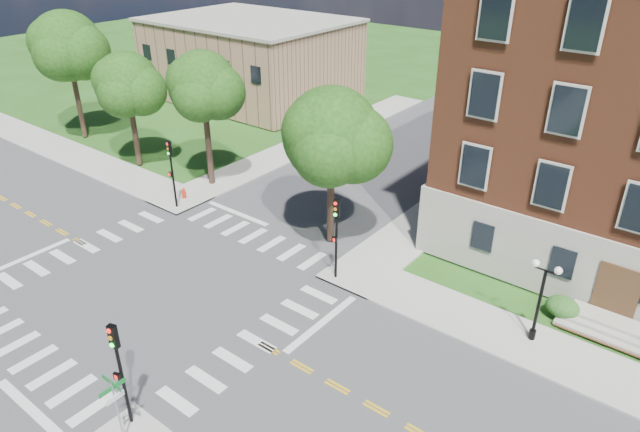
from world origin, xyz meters
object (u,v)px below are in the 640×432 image
Objects in this scene: traffic_signal_se at (119,363)px; traffic_signal_nw at (171,166)px; fire_hydrant at (184,193)px; traffic_signal_ne at (336,229)px; street_sign_pole at (115,399)px; twin_lamp_west at (540,297)px.

traffic_signal_se is 19.14m from traffic_signal_nw.
traffic_signal_se is at bearing -45.84° from fire_hydrant.
traffic_signal_ne is 1.55× the size of street_sign_pole.
fire_hydrant is at bearing 133.97° from street_sign_pole.
fire_hydrant is (-14.28, 14.70, -2.72)m from traffic_signal_se.
traffic_signal_nw reaches higher than street_sign_pole.
twin_lamp_west is 25.14m from fire_hydrant.
traffic_signal_ne is 1.00× the size of traffic_signal_nw.
traffic_signal_ne is at bearing -171.48° from twin_lamp_west.
traffic_signal_se is 1.00× the size of traffic_signal_ne.
traffic_signal_nw is 3.07m from fire_hydrant.
twin_lamp_west is at bearing 56.97° from street_sign_pole.
traffic_signal_se is 6.40× the size of fire_hydrant.
traffic_signal_nw reaches higher than fire_hydrant.
traffic_signal_se is at bearing -91.22° from traffic_signal_ne.
twin_lamp_west reaches higher than street_sign_pole.
traffic_signal_se and traffic_signal_ne have the same top height.
traffic_signal_se is 13.28m from traffic_signal_ne.
traffic_signal_se is 18.36m from twin_lamp_west.
street_sign_pole reaches higher than fire_hydrant.
street_sign_pole is 21.55m from fire_hydrant.
traffic_signal_ne is 6.40× the size of fire_hydrant.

